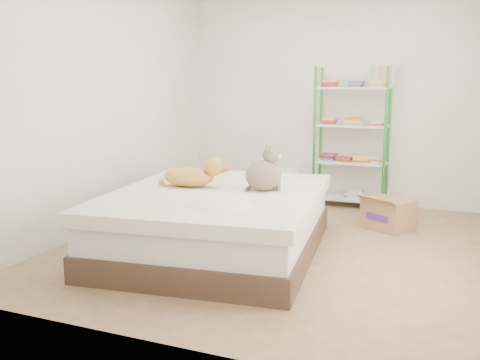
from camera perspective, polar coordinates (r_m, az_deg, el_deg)
The scene contains 7 objects.
room at distance 4.88m, azimuth 4.29°, elevation 7.77°, with size 3.81×4.21×2.61m.
bed at distance 4.84m, azimuth -2.46°, elevation -4.44°, with size 2.03×2.41×0.57m.
orange_cat at distance 4.96m, azimuth -5.51°, elevation 0.61°, with size 0.57×0.31×0.23m, color gold, non-canonical shape.
grey_cat at distance 4.74m, azimuth 2.53°, elevation 1.20°, with size 0.29×0.35×0.40m, color gray, non-canonical shape.
shelf_unit at distance 6.66m, azimuth 11.86°, elevation 4.60°, with size 0.90×0.36×1.74m.
cardboard_box at distance 5.81m, azimuth 15.55°, elevation -3.50°, with size 0.58×0.60×0.37m.
white_bin at distance 6.92m, azimuth 4.80°, elevation -0.52°, with size 0.43×0.39×0.42m.
Camera 1 is at (1.52, -4.63, 1.53)m, focal length 40.00 mm.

